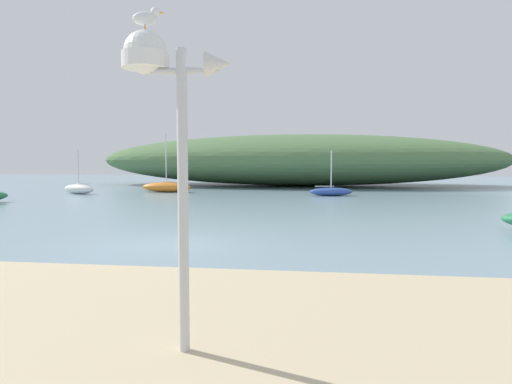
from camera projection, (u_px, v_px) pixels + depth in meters
The scene contains 7 objects.
ground_plane at pixel (170, 244), 12.86m from camera, with size 120.00×120.00×0.00m, color #7A99A8.
distant_hill at pixel (299, 160), 43.35m from camera, with size 38.57×13.95×4.84m, color #517547.
mast_structure at pixel (161, 88), 5.01m from camera, with size 1.21×0.52×3.59m.
seagull_on_radar at pixel (147, 17), 4.98m from camera, with size 0.36×0.18×0.25m.
sailboat_far_left at pixel (166, 187), 34.07m from camera, with size 3.97×1.55×4.40m.
sailboat_outer_mooring at pixel (331, 191), 30.52m from camera, with size 3.03×1.44×3.06m.
sailboat_far_right at pixel (79, 189), 32.32m from camera, with size 2.96×1.87×3.12m.
Camera 1 is at (4.14, -12.28, 2.36)m, focal length 31.88 mm.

